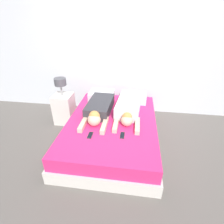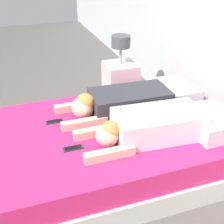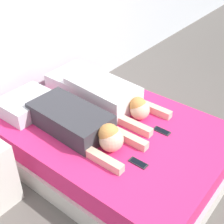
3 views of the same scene
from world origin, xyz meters
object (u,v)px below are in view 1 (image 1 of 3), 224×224
at_px(pillow_head_left, 102,95).
at_px(cell_phone_left, 90,135).
at_px(person_left, 99,109).
at_px(bed, 112,130).
at_px(cell_phone_right, 122,135).
at_px(nightstand, 64,107).
at_px(pillow_head_right, 133,97).
at_px(person_right, 128,109).

bearing_deg(pillow_head_left, cell_phone_left, -86.82).
xyz_separation_m(pillow_head_left, person_left, (0.07, -0.62, 0.02)).
height_order(pillow_head_left, cell_phone_left, pillow_head_left).
distance_m(bed, cell_phone_right, 0.50).
bearing_deg(person_left, nightstand, 158.36).
distance_m(pillow_head_left, cell_phone_right, 1.30).
bearing_deg(pillow_head_left, cell_phone_right, -65.93).
bearing_deg(cell_phone_right, pillow_head_right, 84.49).
relative_size(bed, pillow_head_right, 4.23).
relative_size(bed, cell_phone_right, 13.45).
xyz_separation_m(person_left, cell_phone_left, (0.00, -0.63, -0.09)).
bearing_deg(cell_phone_right, person_left, 129.26).
xyz_separation_m(person_left, cell_phone_right, (0.46, -0.56, -0.09)).
bearing_deg(nightstand, person_left, -21.64).
bearing_deg(cell_phone_left, person_left, 90.01).
relative_size(pillow_head_right, person_left, 0.45).
distance_m(cell_phone_left, cell_phone_right, 0.47).
relative_size(pillow_head_right, cell_phone_right, 3.18).
relative_size(pillow_head_left, pillow_head_right, 1.00).
distance_m(pillow_head_left, nightstand, 0.79).
xyz_separation_m(pillow_head_left, cell_phone_left, (0.07, -1.25, -0.07)).
distance_m(person_right, cell_phone_right, 0.64).
distance_m(cell_phone_right, nightstand, 1.52).
relative_size(bed, pillow_head_left, 4.23).
relative_size(person_right, cell_phone_right, 6.82).
height_order(pillow_head_left, cell_phone_right, pillow_head_left).
relative_size(person_right, cell_phone_left, 6.82).
xyz_separation_m(pillow_head_right, nightstand, (-1.35, -0.32, -0.15)).
bearing_deg(pillow_head_right, bed, -112.31).
bearing_deg(bed, person_left, 147.26).
height_order(bed, person_left, person_left).
relative_size(pillow_head_left, person_right, 0.47).
bearing_deg(cell_phone_left, nightstand, 129.71).
bearing_deg(bed, pillow_head_right, 67.69).
distance_m(pillow_head_right, person_right, 0.56).
bearing_deg(person_right, person_left, -172.16).
bearing_deg(cell_phone_left, bed, 61.38).
distance_m(cell_phone_left, nightstand, 1.22).
bearing_deg(bed, nightstand, 155.42).
xyz_separation_m(bed, cell_phone_left, (-0.25, -0.46, 0.22)).
bearing_deg(nightstand, pillow_head_right, 13.12).
bearing_deg(pillow_head_left, pillow_head_right, 0.00).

